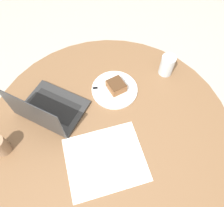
# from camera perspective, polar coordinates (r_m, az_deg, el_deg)

# --- Properties ---
(ground_plane) EXTENTS (12.00, 12.00, 0.00)m
(ground_plane) POSITION_cam_1_polar(r_m,az_deg,el_deg) (1.77, -0.47, -16.33)
(ground_plane) COLOR #B7AD9E
(dining_table) EXTENTS (1.21, 1.21, 0.74)m
(dining_table) POSITION_cam_1_polar(r_m,az_deg,el_deg) (1.21, -0.67, -9.07)
(dining_table) COLOR brown
(dining_table) RESTS_ON ground_plane
(paper_document) EXTENTS (0.41, 0.37, 0.00)m
(paper_document) POSITION_cam_1_polar(r_m,az_deg,el_deg) (1.01, -1.77, -14.38)
(paper_document) COLOR white
(paper_document) RESTS_ON dining_table
(plate) EXTENTS (0.25, 0.25, 0.01)m
(plate) POSITION_cam_1_polar(r_m,az_deg,el_deg) (1.18, 0.68, 3.69)
(plate) COLOR white
(plate) RESTS_ON dining_table
(cake_slice) EXTENTS (0.11, 0.12, 0.05)m
(cake_slice) POSITION_cam_1_polar(r_m,az_deg,el_deg) (1.15, 1.12, 4.63)
(cake_slice) COLOR brown
(cake_slice) RESTS_ON plate
(fork) EXTENTS (0.17, 0.03, 0.00)m
(fork) POSITION_cam_1_polar(r_m,az_deg,el_deg) (1.17, -1.84, 4.17)
(fork) COLOR silver
(fork) RESTS_ON plate
(coffee_glass) EXTENTS (0.07, 0.07, 0.10)m
(coffee_glass) POSITION_cam_1_polar(r_m,az_deg,el_deg) (1.10, -27.23, -9.76)
(coffee_glass) COLOR #997556
(coffee_glass) RESTS_ON dining_table
(water_glass) EXTENTS (0.08, 0.08, 0.12)m
(water_glass) POSITION_cam_1_polar(r_m,az_deg,el_deg) (1.25, 14.16, 9.68)
(water_glass) COLOR silver
(water_glass) RESTS_ON dining_table
(laptop) EXTENTS (0.38, 0.35, 0.23)m
(laptop) POSITION_cam_1_polar(r_m,az_deg,el_deg) (1.11, -16.07, -1.37)
(laptop) COLOR #2D2D2D
(laptop) RESTS_ON dining_table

